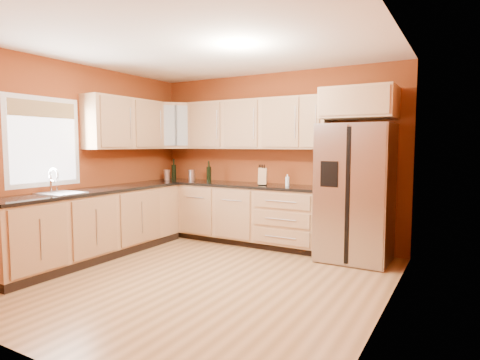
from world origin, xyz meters
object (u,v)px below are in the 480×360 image
object	(u,v)px
canister_left	(192,175)
soap_dispenser	(287,180)
refrigerator	(355,193)
knife_block	(263,177)
wine_bottle_a	(174,169)

from	to	relation	value
canister_left	soap_dispenser	distance (m)	1.70
refrigerator	soap_dispenser	distance (m)	0.99
refrigerator	knife_block	bearing A→B (deg)	178.99
refrigerator	soap_dispenser	xyz separation A→B (m)	(-0.98, 0.05, 0.12)
soap_dispenser	knife_block	bearing A→B (deg)	-176.28
refrigerator	knife_block	xyz separation A→B (m)	(-1.36, 0.02, 0.15)
refrigerator	knife_block	size ratio (longest dim) A/B	7.21
knife_block	canister_left	bearing A→B (deg)	158.87
canister_left	knife_block	size ratio (longest dim) A/B	0.74
refrigerator	canister_left	bearing A→B (deg)	178.75
canister_left	knife_block	world-z (taller)	knife_block
wine_bottle_a	soap_dispenser	bearing A→B (deg)	-1.17
wine_bottle_a	refrigerator	bearing A→B (deg)	-1.70
canister_left	refrigerator	bearing A→B (deg)	-1.25
canister_left	wine_bottle_a	distance (m)	0.42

